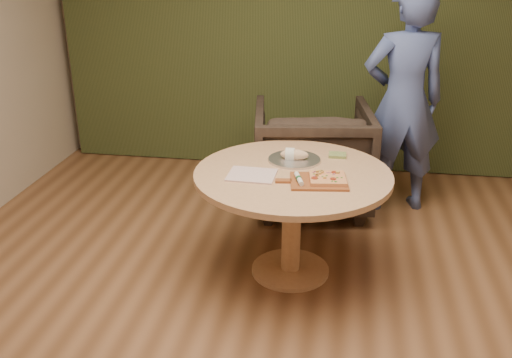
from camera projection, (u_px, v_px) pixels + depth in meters
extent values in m
cube|color=brown|center=(261.00, 346.00, 3.27)|extent=(5.00, 6.00, 0.02)
cube|color=#BCA78E|center=(308.00, 24.00, 5.47)|extent=(5.00, 0.02, 2.80)
cube|color=#2D3618|center=(307.00, 25.00, 5.37)|extent=(4.80, 0.14, 2.78)
cylinder|color=tan|center=(290.00, 270.00, 3.98)|extent=(0.54, 0.54, 0.03)
cylinder|color=tan|center=(291.00, 226.00, 3.85)|extent=(0.13, 0.13, 0.68)
cylinder|color=tan|center=(293.00, 175.00, 3.70)|extent=(1.29, 1.29, 0.04)
cube|color=brown|center=(319.00, 181.00, 3.53)|extent=(0.38, 0.32, 0.01)
cube|color=brown|center=(283.00, 181.00, 3.54)|extent=(0.11, 0.06, 0.01)
cube|color=#E29658|center=(328.00, 178.00, 3.53)|extent=(0.25, 0.25, 0.02)
cylinder|color=maroon|center=(335.00, 172.00, 3.59)|extent=(0.04, 0.04, 0.00)
cylinder|color=maroon|center=(315.00, 178.00, 3.50)|extent=(0.04, 0.04, 0.00)
cylinder|color=maroon|center=(333.00, 179.00, 3.49)|extent=(0.04, 0.04, 0.00)
cube|color=gold|center=(317.00, 175.00, 3.53)|extent=(0.02, 0.02, 0.01)
cube|color=gold|center=(338.00, 172.00, 3.57)|extent=(0.03, 0.03, 0.01)
cube|color=gold|center=(317.00, 175.00, 3.53)|extent=(0.02, 0.02, 0.01)
cube|color=gold|center=(322.00, 172.00, 3.58)|extent=(0.02, 0.02, 0.01)
cube|color=gold|center=(325.00, 177.00, 3.50)|extent=(0.02, 0.02, 0.01)
cube|color=gold|center=(320.00, 173.00, 3.56)|extent=(0.02, 0.02, 0.01)
cube|color=gold|center=(317.00, 171.00, 3.59)|extent=(0.02, 0.02, 0.01)
cube|color=gold|center=(322.00, 171.00, 3.59)|extent=(0.02, 0.02, 0.01)
cube|color=gold|center=(321.00, 171.00, 3.59)|extent=(0.02, 0.02, 0.01)
cube|color=#206D1D|center=(323.00, 176.00, 3.52)|extent=(0.01, 0.01, 0.00)
cube|color=#206D1D|center=(336.00, 182.00, 3.45)|extent=(0.01, 0.01, 0.00)
cube|color=#206D1D|center=(337.00, 178.00, 3.51)|extent=(0.01, 0.01, 0.00)
cube|color=#206D1D|center=(314.00, 174.00, 3.56)|extent=(0.01, 0.01, 0.00)
cube|color=#206D1D|center=(342.00, 178.00, 3.51)|extent=(0.01, 0.01, 0.00)
cube|color=#206D1D|center=(327.00, 176.00, 3.54)|extent=(0.01, 0.01, 0.00)
cube|color=#206D1D|center=(335.00, 181.00, 3.45)|extent=(0.01, 0.01, 0.00)
cube|color=#206D1D|center=(332.00, 181.00, 3.46)|extent=(0.01, 0.01, 0.00)
cube|color=#206D1D|center=(318.00, 178.00, 3.49)|extent=(0.01, 0.01, 0.00)
cube|color=#AA5875|center=(315.00, 176.00, 3.53)|extent=(0.01, 0.03, 0.00)
cube|color=#AA5875|center=(334.00, 174.00, 3.56)|extent=(0.02, 0.03, 0.00)
cube|color=#AA5875|center=(320.00, 172.00, 3.60)|extent=(0.01, 0.03, 0.00)
cube|color=#AA5875|center=(329.00, 173.00, 3.58)|extent=(0.03, 0.01, 0.00)
cube|color=#AA5875|center=(315.00, 172.00, 3.60)|extent=(0.02, 0.03, 0.00)
cube|color=#AA5875|center=(314.00, 172.00, 3.59)|extent=(0.03, 0.03, 0.00)
cylinder|color=beige|center=(299.00, 179.00, 3.51)|extent=(0.08, 0.17, 0.03)
cylinder|color=#194C26|center=(299.00, 179.00, 3.51)|extent=(0.04, 0.03, 0.03)
cube|color=silver|center=(296.00, 173.00, 3.60)|extent=(0.03, 0.04, 0.00)
cube|color=white|center=(252.00, 175.00, 3.64)|extent=(0.31, 0.26, 0.01)
cylinder|color=silver|center=(294.00, 160.00, 3.89)|extent=(0.35, 0.35, 0.01)
cylinder|color=silver|center=(294.00, 159.00, 3.88)|extent=(0.36, 0.36, 0.02)
ellipsoid|color=#DDB587|center=(294.00, 155.00, 3.87)|extent=(0.19, 0.08, 0.07)
cylinder|color=beige|center=(290.00, 154.00, 3.87)|extent=(0.06, 0.09, 0.09)
cube|color=#58692F|center=(337.00, 155.00, 3.96)|extent=(0.12, 0.10, 0.02)
imported|color=black|center=(312.00, 152.00, 4.81)|extent=(1.07, 1.02, 0.98)
imported|color=#485892|center=(403.00, 101.00, 4.62)|extent=(0.77, 0.59, 1.87)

